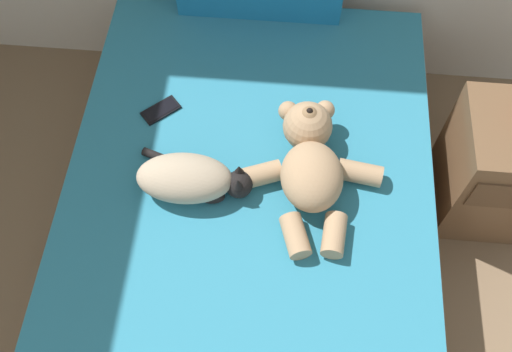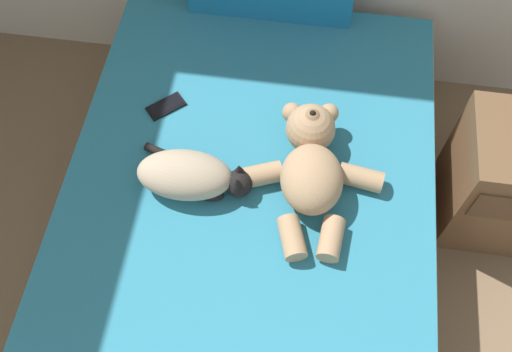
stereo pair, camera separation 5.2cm
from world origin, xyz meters
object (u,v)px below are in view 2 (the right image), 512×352
cell_phone (166,106)px  cat (190,176)px  teddy_bear (311,165)px  bed (248,225)px  nightstand (504,181)px

cell_phone → cat: bearing=-62.6°
cat → teddy_bear: size_ratio=0.70×
bed → cat: 0.39m
nightstand → bed: bearing=-162.3°
cat → teddy_bear: teddy_bear is taller
cell_phone → bed: bearing=-42.5°
cell_phone → nightstand: nightstand is taller
cat → nightstand: bearing=14.3°
teddy_bear → cell_phone: 0.64m
cat → teddy_bear: 0.43m
bed → nightstand: 1.06m
bed → teddy_bear: 0.42m
bed → teddy_bear: bearing=26.7°
teddy_bear → nightstand: size_ratio=1.01×
cat → cell_phone: cat is taller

